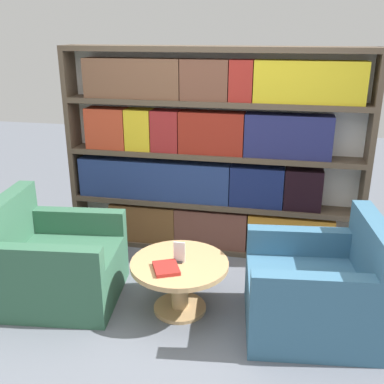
# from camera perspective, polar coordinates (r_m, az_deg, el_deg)

# --- Properties ---
(ground_plane) EXTENTS (14.00, 14.00, 0.00)m
(ground_plane) POSITION_cam_1_polar(r_m,az_deg,el_deg) (3.56, -1.28, -16.89)
(ground_plane) COLOR slate
(bookshelf) EXTENTS (2.87, 0.30, 2.00)m
(bookshelf) POSITION_cam_1_polar(r_m,az_deg,el_deg) (4.35, 2.43, 4.66)
(bookshelf) COLOR silver
(bookshelf) RESTS_ON ground_plane
(armchair_left) EXTENTS (1.03, 0.94, 0.89)m
(armchair_left) POSITION_cam_1_polar(r_m,az_deg,el_deg) (3.92, -16.94, -8.84)
(armchair_left) COLOR #336047
(armchair_left) RESTS_ON ground_plane
(armchair_right) EXTENTS (1.03, 0.94, 0.89)m
(armchair_right) POSITION_cam_1_polar(r_m,az_deg,el_deg) (3.52, 15.55, -12.19)
(armchair_right) COLOR #386684
(armchair_right) RESTS_ON ground_plane
(coffee_table) EXTENTS (0.77, 0.77, 0.43)m
(coffee_table) POSITION_cam_1_polar(r_m,az_deg,el_deg) (3.59, -1.59, -10.58)
(coffee_table) COLOR tan
(coffee_table) RESTS_ON ground_plane
(table_sign) EXTENTS (0.09, 0.06, 0.17)m
(table_sign) POSITION_cam_1_polar(r_m,az_deg,el_deg) (3.50, -1.62, -7.82)
(table_sign) COLOR black
(table_sign) RESTS_ON coffee_table
(stray_book) EXTENTS (0.26, 0.28, 0.03)m
(stray_book) POSITION_cam_1_polar(r_m,az_deg,el_deg) (3.42, -3.30, -9.64)
(stray_book) COLOR maroon
(stray_book) RESTS_ON coffee_table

